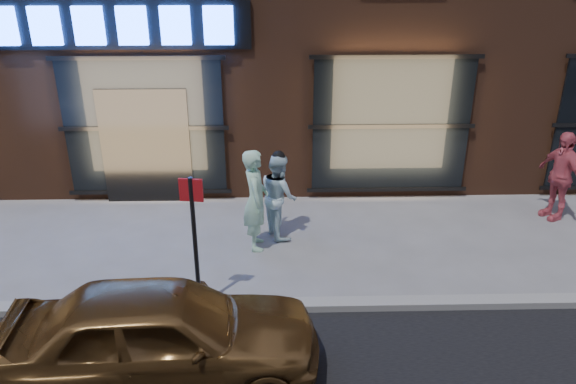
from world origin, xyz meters
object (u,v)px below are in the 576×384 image
man_bowtie (256,200)px  sign_post (194,232)px  man_cap (279,195)px  gold_sedan (163,333)px  passerby (560,176)px

man_bowtie → sign_post: bearing=150.8°
man_cap → gold_sedan: size_ratio=0.41×
passerby → man_bowtie: bearing=-97.7°
man_bowtie → gold_sedan: size_ratio=0.48×
gold_sedan → sign_post: 1.61m
man_cap → sign_post: 2.61m
man_cap → gold_sedan: man_cap is taller
man_bowtie → gold_sedan: bearing=157.3°
man_cap → sign_post: (-1.22, -2.25, 0.48)m
man_bowtie → gold_sedan: 3.44m
man_cap → passerby: bearing=-105.7°
man_cap → sign_post: sign_post is taller
man_cap → sign_post: size_ratio=0.76×
gold_sedan → man_cap: bearing=-24.6°
man_bowtie → sign_post: size_ratio=0.87×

